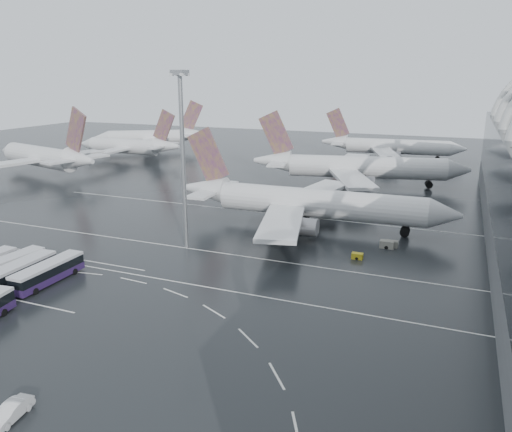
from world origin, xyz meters
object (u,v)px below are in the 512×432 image
at_px(floodlight_mast, 182,140).
at_px(jet_remote_mid, 130,147).
at_px(airliner_main, 306,203).
at_px(bus_row_near_c, 18,273).
at_px(jet_remote_west, 46,158).
at_px(van_curve_c, 11,412).
at_px(bus_row_near_d, 48,272).
at_px(gse_cart_belly_b, 387,244).
at_px(gse_cart_belly_d, 392,244).
at_px(gse_cart_belly_a, 357,256).
at_px(airliner_gate_b, 355,168).
at_px(jet_remote_far, 153,137).
at_px(bus_row_near_b, 6,267).
at_px(airliner_gate_c, 389,147).

bearing_deg(floodlight_mast, jet_remote_mid, 131.28).
bearing_deg(airliner_main, bus_row_near_c, -126.38).
height_order(jet_remote_west, van_curve_c, jet_remote_west).
bearing_deg(bus_row_near_d, floodlight_mast, -26.99).
distance_m(gse_cart_belly_b, gse_cart_belly_d, 1.11).
xyz_separation_m(airliner_main, jet_remote_mid, (-84.88, 57.36, -0.08)).
height_order(gse_cart_belly_a, gse_cart_belly_b, gse_cart_belly_b).
distance_m(airliner_gate_b, gse_cart_belly_b, 53.39).
relative_size(floodlight_mast, gse_cart_belly_b, 12.34).
relative_size(jet_remote_far, gse_cart_belly_a, 22.78).
xyz_separation_m(bus_row_near_d, gse_cart_belly_d, (45.64, 36.19, -1.10)).
distance_m(bus_row_near_d, gse_cart_belly_d, 58.26).
distance_m(jet_remote_west, jet_remote_mid, 35.87).
bearing_deg(bus_row_near_b, gse_cart_belly_d, -51.09).
relative_size(airliner_gate_b, gse_cart_belly_d, 27.01).
bearing_deg(airliner_gate_c, jet_remote_far, -177.56).
height_order(bus_row_near_b, gse_cart_belly_d, bus_row_near_b).
relative_size(airliner_gate_b, bus_row_near_c, 4.54).
xyz_separation_m(bus_row_near_b, bus_row_near_d, (7.50, 0.89, -0.03)).
bearing_deg(gse_cart_belly_a, gse_cart_belly_d, 61.38).
xyz_separation_m(bus_row_near_c, gse_cart_belly_b, (48.78, 37.34, -1.08)).
bearing_deg(van_curve_c, gse_cart_belly_b, 60.48).
xyz_separation_m(airliner_gate_b, bus_row_near_b, (-36.13, -86.89, -3.48)).
bearing_deg(jet_remote_mid, van_curve_c, 120.68).
distance_m(jet_remote_west, van_curve_c, 122.82).
xyz_separation_m(jet_remote_west, jet_remote_mid, (5.59, 35.42, -0.78)).
relative_size(floodlight_mast, gse_cart_belly_a, 16.49).
bearing_deg(bus_row_near_b, van_curve_c, -127.57).
bearing_deg(bus_row_near_c, airliner_gate_b, -21.61).
relative_size(airliner_gate_c, gse_cart_belly_a, 27.69).
bearing_deg(gse_cart_belly_b, jet_remote_far, 140.59).
xyz_separation_m(bus_row_near_c, floodlight_mast, (14.93, 23.99, 17.74)).
distance_m(airliner_gate_c, jet_remote_mid, 96.06).
relative_size(jet_remote_far, floodlight_mast, 1.38).
distance_m(bus_row_near_c, bus_row_near_d, 4.35).
distance_m(jet_remote_mid, bus_row_near_b, 112.89).
distance_m(gse_cart_belly_a, gse_cart_belly_b, 8.54).
height_order(airliner_main, van_curve_c, airliner_main).
relative_size(jet_remote_mid, gse_cart_belly_b, 17.08).
distance_m(jet_remote_mid, jet_remote_far, 24.98).
bearing_deg(bus_row_near_b, jet_remote_mid, 30.36).
bearing_deg(gse_cart_belly_b, gse_cart_belly_d, 48.87).
relative_size(bus_row_near_b, gse_cart_belly_d, 5.86).
distance_m(bus_row_near_d, van_curve_c, 32.36).
distance_m(jet_remote_west, gse_cart_belly_d, 112.64).
xyz_separation_m(jet_remote_far, gse_cart_belly_a, (104.57, -96.73, -4.76)).
height_order(bus_row_near_b, floodlight_mast, floodlight_mast).
relative_size(bus_row_near_c, van_curve_c, 2.81).
relative_size(airliner_main, floodlight_mast, 1.87).
relative_size(jet_remote_mid, jet_remote_far, 1.00).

